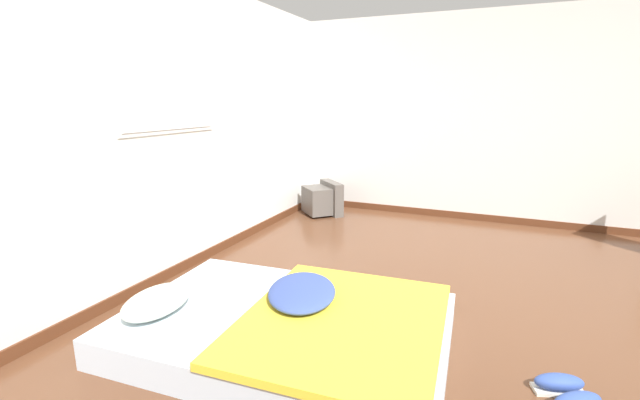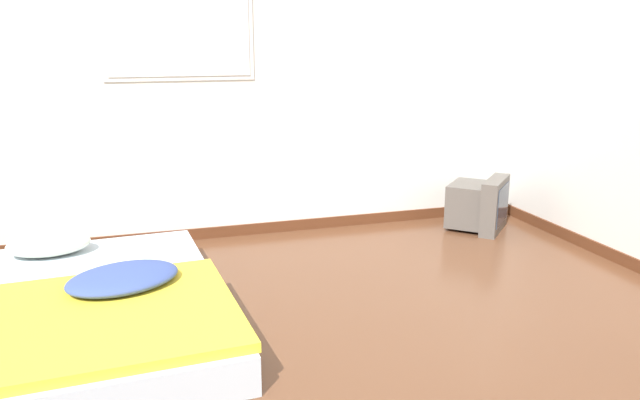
% 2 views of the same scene
% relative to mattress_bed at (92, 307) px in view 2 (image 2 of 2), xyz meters
% --- Properties ---
extents(wall_back, '(8.03, 0.08, 2.60)m').
position_rel_mattress_bed_xyz_m(wall_back, '(0.75, 1.48, 1.17)').
color(wall_back, silver).
rests_on(wall_back, ground_plane).
extents(mattress_bed, '(1.51, 2.11, 0.34)m').
position_rel_mattress_bed_xyz_m(mattress_bed, '(0.00, 0.00, 0.00)').
color(mattress_bed, silver).
rests_on(mattress_bed, ground_plane).
extents(crt_tv, '(0.64, 0.64, 0.44)m').
position_rel_mattress_bed_xyz_m(crt_tv, '(3.05, 1.04, 0.08)').
color(crt_tv, '#56514C').
rests_on(crt_tv, ground_plane).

